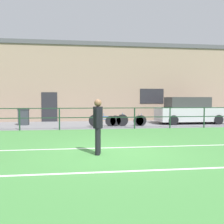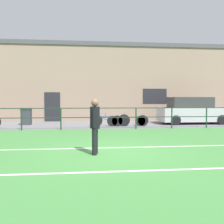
% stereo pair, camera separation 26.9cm
% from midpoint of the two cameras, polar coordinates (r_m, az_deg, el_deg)
% --- Properties ---
extents(ground, '(60.00, 44.00, 0.04)m').
position_cam_midpoint_polar(ground, '(7.69, -0.66, -9.21)').
color(ground, '#478C42').
extents(field_line_touchline, '(36.00, 0.11, 0.00)m').
position_cam_midpoint_polar(field_line_touchline, '(8.41, -1.29, -8.01)').
color(field_line_touchline, white).
rests_on(field_line_touchline, ground).
extents(field_line_hash, '(36.00, 0.11, 0.00)m').
position_cam_midpoint_polar(field_line_hash, '(5.75, 1.87, -13.13)').
color(field_line_hash, white).
rests_on(field_line_hash, ground).
extents(pavement_strip, '(48.00, 5.00, 0.02)m').
position_cam_midpoint_polar(pavement_strip, '(16.07, -4.38, -2.82)').
color(pavement_strip, slate).
rests_on(pavement_strip, ground).
extents(perimeter_fence, '(36.07, 0.07, 1.15)m').
position_cam_midpoint_polar(perimeter_fence, '(13.52, -3.78, -0.74)').
color(perimeter_fence, '#193823').
rests_on(perimeter_fence, ground).
extents(clubhouse_facade, '(28.00, 2.56, 5.76)m').
position_cam_midpoint_polar(clubhouse_facade, '(19.73, -5.04, 6.59)').
color(clubhouse_facade, gray).
rests_on(clubhouse_facade, ground).
extents(player_goalkeeper, '(0.28, 0.43, 1.59)m').
position_cam_midpoint_polar(player_goalkeeper, '(7.33, -4.23, -2.49)').
color(player_goalkeeper, black).
rests_on(player_goalkeeper, ground).
extents(parked_car_red, '(4.35, 1.93, 1.72)m').
position_cam_midpoint_polar(parked_car_red, '(17.33, 16.50, 0.19)').
color(parked_car_red, '#B7B7BC').
rests_on(parked_car_red, pavement_strip).
extents(bicycle_parked_1, '(2.28, 0.04, 0.71)m').
position_cam_midpoint_polar(bicycle_parked_1, '(14.94, 2.31, -1.96)').
color(bicycle_parked_1, black).
rests_on(bicycle_parked_1, pavement_strip).
extents(bicycle_parked_2, '(2.18, 0.04, 0.73)m').
position_cam_midpoint_polar(bicycle_parked_2, '(14.99, 3.16, -1.91)').
color(bicycle_parked_2, black).
rests_on(bicycle_parked_2, pavement_strip).
extents(bicycle_parked_3, '(2.32, 0.04, 0.78)m').
position_cam_midpoint_polar(bicycle_parked_3, '(14.81, -1.30, -1.85)').
color(bicycle_parked_3, black).
rests_on(bicycle_parked_3, pavement_strip).
extents(trash_bin_0, '(0.62, 0.52, 1.00)m').
position_cam_midpoint_polar(trash_bin_0, '(16.54, -19.64, -1.02)').
color(trash_bin_0, '#33383D').
rests_on(trash_bin_0, pavement_strip).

